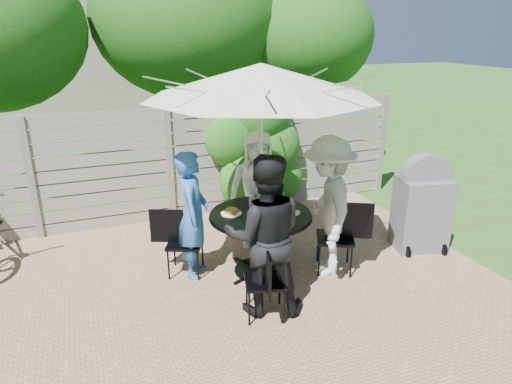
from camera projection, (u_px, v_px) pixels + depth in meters
name	position (u px, v px, depth m)	size (l,w,h in m)	color
backyard_envelope	(120.00, 41.00, 13.08)	(60.00, 60.00, 5.00)	#2A4C17
patio_table	(260.00, 232.00, 5.71)	(1.59, 1.59, 0.82)	black
umbrella	(261.00, 81.00, 5.08)	(3.42, 3.42, 2.62)	silver
chair_back	(257.00, 222.00, 6.72)	(0.55, 0.71, 0.93)	black
person_back	(257.00, 190.00, 6.40)	(0.82, 0.53, 1.68)	white
chair_left	(185.00, 255.00, 5.78)	(0.68, 0.56, 0.88)	black
person_left	(193.00, 215.00, 5.60)	(0.59, 0.39, 1.63)	#2966B3
chair_front	(265.00, 295.00, 4.91)	(0.53, 0.68, 0.90)	black
person_front	(265.00, 236.00, 4.82)	(0.88, 0.68, 1.81)	black
chair_right	(335.00, 251.00, 5.85)	(0.72, 0.61, 0.95)	black
person_right	(327.00, 207.00, 5.64)	(1.15, 0.66, 1.79)	beige
plate_back	(259.00, 201.00, 5.96)	(0.26, 0.26, 0.06)	white
plate_left	(231.00, 212.00, 5.61)	(0.26, 0.26, 0.06)	white
plate_front	(262.00, 223.00, 5.28)	(0.26, 0.26, 0.06)	white
plate_right	(290.00, 211.00, 5.63)	(0.26, 0.26, 0.06)	white
glass_back	(251.00, 201.00, 5.84)	(0.07, 0.07, 0.14)	silver
glass_front	(271.00, 216.00, 5.36)	(0.07, 0.07, 0.14)	silver
glass_right	(281.00, 205.00, 5.71)	(0.07, 0.07, 0.14)	silver
syrup_jug	(256.00, 206.00, 5.65)	(0.09, 0.09, 0.16)	#59280C
coffee_cup	(267.00, 202.00, 5.82)	(0.08, 0.08, 0.12)	#C6B293
bbq_grill	(422.00, 207.00, 6.34)	(0.79, 0.68, 1.39)	#5E5E63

